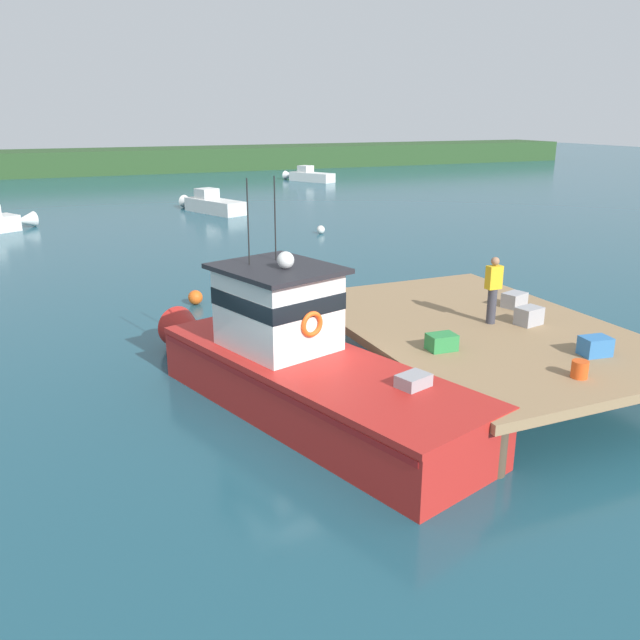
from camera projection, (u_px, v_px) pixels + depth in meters
name	position (u px, v px, depth m)	size (l,w,h in m)	color
ground_plane	(294.00, 405.00, 14.34)	(200.00, 200.00, 0.00)	#1E4C5B
dock	(479.00, 330.00, 15.84)	(6.00, 9.00, 1.20)	#4C3D2D
main_fishing_boat	(297.00, 363.00, 13.93)	(4.79, 9.90, 4.80)	red
crate_stack_mid_dock	(442.00, 342.00, 14.11)	(0.60, 0.44, 0.35)	#2D8442
crate_stack_near_edge	(529.00, 316.00, 15.81)	(0.60, 0.44, 0.43)	#9E9EA3
crate_single_by_cleat	(595.00, 346.00, 13.80)	(0.60, 0.44, 0.40)	#3370B2
crate_single_far	(514.00, 300.00, 17.24)	(0.60, 0.44, 0.38)	#9E9EA3
bait_bucket	(580.00, 369.00, 12.63)	(0.32, 0.32, 0.34)	#E04C19
deckhand_by_the_boat	(493.00, 289.00, 15.71)	(0.36, 0.22, 1.63)	#383842
moored_boat_far_left	(309.00, 176.00, 60.88)	(3.52, 5.40, 1.40)	white
moored_boat_near_channel	(211.00, 204.00, 41.90)	(3.16, 5.79, 1.47)	silver
mooring_buoy_inshore	(195.00, 297.00, 21.77)	(0.48, 0.48, 0.48)	#EA5B19
mooring_buoy_outer	(321.00, 230.00, 34.53)	(0.43, 0.43, 0.43)	silver
far_shoreline	(77.00, 162.00, 68.23)	(120.00, 8.00, 2.40)	#284723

